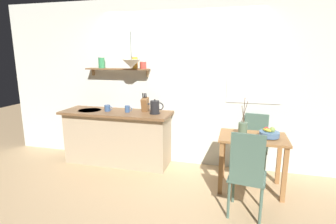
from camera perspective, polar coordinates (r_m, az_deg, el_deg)
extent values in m
plane|color=tan|center=(4.15, 0.46, -13.72)|extent=(14.00, 14.00, 0.00)
cube|color=silver|center=(4.35, 5.20, 6.03)|extent=(6.80, 0.10, 2.70)
cube|color=white|center=(4.23, 18.01, 6.77)|extent=(0.80, 0.01, 0.74)
cube|color=silver|center=(4.23, 18.01, 6.77)|extent=(0.74, 0.01, 0.68)
cube|color=tan|center=(4.60, -10.73, -5.55)|extent=(1.74, 0.52, 0.86)
cube|color=brown|center=(4.46, -11.07, -0.12)|extent=(1.83, 0.63, 0.04)
cylinder|color=#B7BABF|center=(4.67, -16.48, 0.33)|extent=(0.38, 0.38, 0.01)
cube|color=brown|center=(4.56, -10.82, 9.05)|extent=(1.10, 0.18, 0.02)
cube|color=#99754C|center=(4.86, -15.77, 8.29)|extent=(0.02, 0.06, 0.12)
cube|color=#99754C|center=(4.44, -4.43, 8.37)|extent=(0.02, 0.06, 0.12)
cylinder|color=#388E56|center=(4.68, -14.08, 10.19)|extent=(0.10, 0.10, 0.17)
cylinder|color=silver|center=(4.68, -14.14, 11.32)|extent=(0.11, 0.11, 0.01)
cylinder|color=gold|center=(4.43, -7.14, 10.45)|extent=(0.10, 0.10, 0.19)
cylinder|color=silver|center=(4.42, -7.18, 11.74)|extent=(0.10, 0.10, 0.01)
cylinder|color=#BC4238|center=(4.38, -5.36, 9.96)|extent=(0.11, 0.11, 0.11)
cylinder|color=silver|center=(4.37, -5.38, 10.75)|extent=(0.11, 0.11, 0.01)
cube|color=#9E6B3D|center=(3.72, 17.77, -5.21)|extent=(0.87, 0.60, 0.03)
cube|color=#9E6B3D|center=(3.62, 11.30, -11.77)|extent=(0.06, 0.06, 0.72)
cube|color=#9E6B3D|center=(3.67, 23.74, -12.29)|extent=(0.06, 0.06, 0.72)
cube|color=#9E6B3D|center=(4.08, 11.76, -8.94)|extent=(0.06, 0.06, 0.72)
cube|color=#9E6B3D|center=(4.12, 22.71, -9.44)|extent=(0.06, 0.06, 0.72)
cube|color=#4C6B5B|center=(3.24, 16.67, -13.12)|extent=(0.45, 0.47, 0.03)
cube|color=#4C6B5B|center=(2.95, 16.63, -9.64)|extent=(0.35, 0.07, 0.55)
cylinder|color=#4C6B5B|center=(3.50, 19.60, -15.64)|extent=(0.03, 0.03, 0.44)
cylinder|color=#4C6B5B|center=(3.53, 13.87, -15.09)|extent=(0.03, 0.03, 0.44)
cylinder|color=#4C6B5B|center=(3.19, 19.26, -18.61)|extent=(0.03, 0.03, 0.44)
cylinder|color=#4C6B5B|center=(3.21, 12.88, -17.97)|extent=(0.03, 0.03, 0.44)
cube|color=#4C6B5B|center=(4.20, 17.97, -7.33)|extent=(0.44, 0.43, 0.03)
cube|color=#4C6B5B|center=(4.29, 18.39, -3.43)|extent=(0.35, 0.07, 0.47)
cylinder|color=#4C6B5B|center=(4.14, 15.22, -10.89)|extent=(0.03, 0.03, 0.44)
cylinder|color=#4C6B5B|center=(4.12, 19.90, -11.33)|extent=(0.03, 0.03, 0.44)
cylinder|color=#4C6B5B|center=(4.44, 15.78, -9.32)|extent=(0.03, 0.03, 0.44)
cylinder|color=#4C6B5B|center=(4.42, 20.12, -9.72)|extent=(0.03, 0.03, 0.44)
cylinder|color=#51759E|center=(3.73, 20.86, -5.08)|extent=(0.11, 0.11, 0.01)
cylinder|color=#51759E|center=(3.71, 20.91, -4.48)|extent=(0.25, 0.25, 0.07)
ellipsoid|color=yellow|center=(3.70, 20.48, -3.65)|extent=(0.13, 0.15, 0.04)
sphere|color=red|center=(3.72, 20.37, -3.49)|extent=(0.07, 0.07, 0.07)
sphere|color=#8EA84C|center=(3.71, 21.47, -3.58)|extent=(0.07, 0.07, 0.07)
cylinder|color=#567056|center=(3.72, 15.75, -3.46)|extent=(0.12, 0.12, 0.17)
cylinder|color=brown|center=(3.67, 15.79, -0.42)|extent=(0.05, 0.02, 0.23)
cylinder|color=brown|center=(3.65, 16.00, 0.39)|extent=(0.01, 0.03, 0.34)
cylinder|color=brown|center=(3.67, 16.13, 0.06)|extent=(0.07, 0.02, 0.29)
cylinder|color=black|center=(4.21, -2.84, -0.24)|extent=(0.17, 0.17, 0.02)
cylinder|color=#232326|center=(4.19, -2.85, 1.16)|extent=(0.14, 0.14, 0.19)
sphere|color=black|center=(4.17, -2.87, 2.62)|extent=(0.02, 0.02, 0.02)
cone|color=#232326|center=(4.21, -4.03, 1.73)|extent=(0.04, 0.04, 0.04)
torus|color=black|center=(4.17, -1.77, 1.24)|extent=(0.12, 0.02, 0.12)
cube|color=brown|center=(4.36, -4.92, 1.64)|extent=(0.10, 0.19, 0.24)
cylinder|color=black|center=(4.32, -5.44, 3.58)|extent=(0.02, 0.04, 0.08)
cylinder|color=black|center=(4.31, -5.10, 3.57)|extent=(0.02, 0.04, 0.08)
cylinder|color=black|center=(4.30, -4.75, 3.56)|extent=(0.02, 0.04, 0.08)
cylinder|color=#3D5B89|center=(4.50, -12.89, 0.83)|extent=(0.10, 0.10, 0.10)
torus|color=#3D5B89|center=(4.47, -12.25, 0.82)|extent=(0.07, 0.01, 0.07)
cylinder|color=#3D5B89|center=(4.36, -8.74, 0.67)|extent=(0.08, 0.08, 0.11)
torus|color=#3D5B89|center=(4.34, -8.15, 0.66)|extent=(0.07, 0.01, 0.07)
cylinder|color=black|center=(4.24, -7.98, 13.94)|extent=(0.01, 0.01, 0.42)
cone|color=silver|center=(4.24, -7.87, 10.24)|extent=(0.29, 0.29, 0.13)
sphere|color=white|center=(4.24, -7.85, 9.63)|extent=(0.04, 0.04, 0.04)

